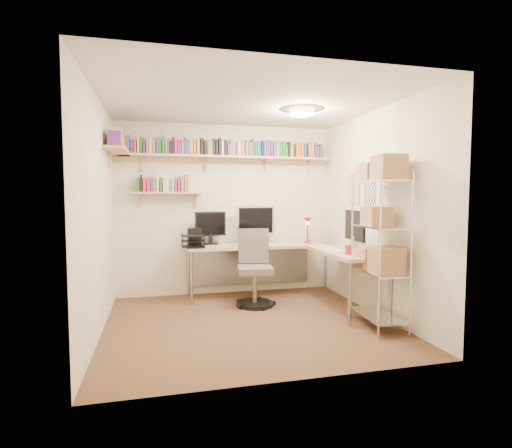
{
  "coord_description": "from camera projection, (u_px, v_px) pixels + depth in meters",
  "views": [
    {
      "loc": [
        -1.0,
        -4.39,
        1.45
      ],
      "look_at": [
        0.22,
        0.55,
        1.1
      ],
      "focal_mm": 28.0,
      "sensor_mm": 36.0,
      "label": 1
    }
  ],
  "objects": [
    {
      "name": "ground",
      "position": [
        249.0,
        322.0,
        4.6
      ],
      "size": [
        3.2,
        3.2,
        0.0
      ],
      "primitive_type": "plane",
      "color": "#4B2920",
      "rests_on": "ground"
    },
    {
      "name": "room_shell",
      "position": [
        249.0,
        188.0,
        4.49
      ],
      "size": [
        3.24,
        3.04,
        2.52
      ],
      "color": "beige",
      "rests_on": "ground"
    },
    {
      "name": "wall_shelves",
      "position": [
        200.0,
        155.0,
        5.62
      ],
      "size": [
        3.12,
        1.09,
        0.8
      ],
      "color": "#DDB17C",
      "rests_on": "ground"
    },
    {
      "name": "corner_desk",
      "position": [
        268.0,
        247.0,
        5.56
      ],
      "size": [
        2.33,
        1.93,
        1.31
      ],
      "color": "tan",
      "rests_on": "ground"
    },
    {
      "name": "office_chair",
      "position": [
        254.0,
        273.0,
        5.33
      ],
      "size": [
        0.53,
        0.54,
        1.01
      ],
      "rotation": [
        0.0,
        0.0,
        -0.15
      ],
      "color": "black",
      "rests_on": "ground"
    },
    {
      "name": "wire_rack",
      "position": [
        380.0,
        222.0,
        4.36
      ],
      "size": [
        0.42,
        0.77,
        1.88
      ],
      "rotation": [
        0.0,
        0.0,
        -0.09
      ],
      "color": "silver",
      "rests_on": "ground"
    }
  ]
}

